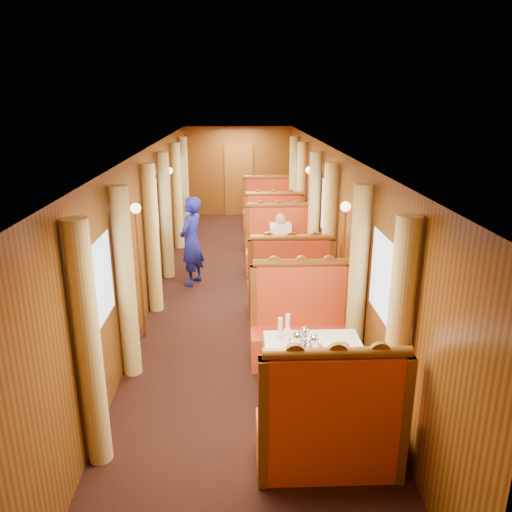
{
  "coord_description": "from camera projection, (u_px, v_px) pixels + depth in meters",
  "views": [
    {
      "loc": [
        -0.06,
        -8.27,
        3.29
      ],
      "look_at": [
        0.21,
        -1.29,
        1.05
      ],
      "focal_mm": 35.0,
      "sensor_mm": 36.0,
      "label": 1
    }
  ],
  "objects": [
    {
      "name": "curtain_left_near_b",
      "position": [
        126.0,
        284.0,
        5.88
      ],
      "size": [
        0.22,
        0.22,
        2.35
      ],
      "primitive_type": "cylinder",
      "color": "#D8C56F",
      "rests_on": "floor"
    },
    {
      "name": "curtain_right_far_b",
      "position": [
        293.0,
        184.0,
        12.64
      ],
      "size": [
        0.22,
        0.22,
        2.35
      ],
      "primitive_type": "cylinder",
      "color": "#D8C56F",
      "rests_on": "floor"
    },
    {
      "name": "sconce_right_fore",
      "position": [
        344.0,
        242.0,
        6.84
      ],
      "size": [
        0.14,
        0.14,
        1.95
      ],
      "color": "#BF8C3F",
      "rests_on": "floor"
    },
    {
      "name": "rose_vase_far",
      "position": [
        270.0,
        200.0,
        11.96
      ],
      "size": [
        0.06,
        0.06,
        0.36
      ],
      "rotation": [
        0.0,
        0.0,
        0.22
      ],
      "color": "silver",
      "rests_on": "table_far"
    },
    {
      "name": "teapot_right",
      "position": [
        314.0,
        344.0,
        5.21
      ],
      "size": [
        0.21,
        0.18,
        0.14
      ],
      "primitive_type": null,
      "rotation": [
        0.0,
        0.0,
        -0.41
      ],
      "color": "silver",
      "rests_on": "tea_tray"
    },
    {
      "name": "curtain_right_mid_a",
      "position": [
        329.0,
        238.0,
        7.83
      ],
      "size": [
        0.22,
        0.22,
        2.35
      ],
      "primitive_type": "cylinder",
      "color": "#D8C56F",
      "rests_on": "floor"
    },
    {
      "name": "wall_left",
      "position": [
        152.0,
        223.0,
        8.44
      ],
      "size": [
        0.01,
        12.0,
        2.5
      ],
      "primitive_type": null,
      "rotation": [
        1.57,
        0.0,
        1.57
      ],
      "color": "brown",
      "rests_on": "floor"
    },
    {
      "name": "window_left_mid",
      "position": [
        152.0,
        211.0,
        8.38
      ],
      "size": [
        0.01,
        1.2,
        0.9
      ],
      "primitive_type": null,
      "rotation": [
        1.57,
        0.0,
        1.57
      ],
      "color": "#93ADD1",
      "rests_on": "wall_left"
    },
    {
      "name": "window_right_mid",
      "position": [
        328.0,
        210.0,
        8.49
      ],
      "size": [
        0.01,
        1.2,
        0.9
      ],
      "primitive_type": null,
      "rotation": [
        1.57,
        0.0,
        -1.57
      ],
      "color": "#93ADD1",
      "rests_on": "wall_right"
    },
    {
      "name": "curtain_right_far_a",
      "position": [
        301.0,
        195.0,
        11.16
      ],
      "size": [
        0.22,
        0.22,
        2.35
      ],
      "primitive_type": "cylinder",
      "color": "#D8C56F",
      "rests_on": "floor"
    },
    {
      "name": "cup_outboard",
      "position": [
        288.0,
        327.0,
        5.51
      ],
      "size": [
        0.08,
        0.08,
        0.26
      ],
      "rotation": [
        0.0,
        0.0,
        -0.05
      ],
      "color": "white",
      "rests_on": "table_near"
    },
    {
      "name": "curtain_left_far_a",
      "position": [
        177.0,
        196.0,
        11.06
      ],
      "size": [
        0.22,
        0.22,
        2.35
      ],
      "primitive_type": "cylinder",
      "color": "#D8C56F",
      "rests_on": "floor"
    },
    {
      "name": "ceiling",
      "position": [
        240.0,
        147.0,
        8.12
      ],
      "size": [
        3.0,
        12.0,
        0.01
      ],
      "primitive_type": null,
      "rotation": [
        3.14,
        0.0,
        0.0
      ],
      "color": "silver",
      "rests_on": "wall_left"
    },
    {
      "name": "curtain_right_mid_b",
      "position": [
        314.0,
        215.0,
        9.31
      ],
      "size": [
        0.22,
        0.22,
        2.35
      ],
      "primitive_type": "cylinder",
      "color": "#D8C56F",
      "rests_on": "floor"
    },
    {
      "name": "table_near",
      "position": [
        313.0,
        375.0,
        5.46
      ],
      "size": [
        1.05,
        0.72,
        0.75
      ],
      "primitive_type": "cube",
      "color": "white",
      "rests_on": "floor"
    },
    {
      "name": "window_left_far",
      "position": [
        176.0,
        178.0,
        11.71
      ],
      "size": [
        0.01,
        1.2,
        0.9
      ],
      "primitive_type": null,
      "rotation": [
        1.57,
        0.0,
        1.57
      ],
      "color": "#93ADD1",
      "rests_on": "wall_left"
    },
    {
      "name": "steward",
      "position": [
        191.0,
        241.0,
        8.94
      ],
      "size": [
        0.59,
        0.7,
        1.62
      ],
      "primitive_type": "imported",
      "rotation": [
        0.0,
        0.0,
        -1.98
      ],
      "color": "navy",
      "rests_on": "floor"
    },
    {
      "name": "fruit_plate",
      "position": [
        342.0,
        346.0,
        5.27
      ],
      "size": [
        0.22,
        0.22,
        0.05
      ],
      "rotation": [
        0.0,
        0.0,
        0.25
      ],
      "color": "white",
      "rests_on": "table_near"
    },
    {
      "name": "curtain_right_near_a",
      "position": [
        398.0,
        342.0,
        4.5
      ],
      "size": [
        0.22,
        0.22,
        2.35
      ],
      "primitive_type": "cylinder",
      "color": "#D8C56F",
      "rests_on": "floor"
    },
    {
      "name": "window_left_near",
      "position": [
        97.0,
        287.0,
        5.05
      ],
      "size": [
        0.01,
        1.2,
        0.9
      ],
      "primitive_type": null,
      "rotation": [
        1.57,
        0.0,
        1.57
      ],
      "color": "#93ADD1",
      "rests_on": "wall_left"
    },
    {
      "name": "banquette_near_fwd",
      "position": [
        329.0,
        431.0,
        4.48
      ],
      "size": [
        1.3,
        0.55,
        1.34
      ],
      "color": "#B21E13",
      "rests_on": "floor"
    },
    {
      "name": "banquette_far_fwd",
      "position": [
        273.0,
        231.0,
        11.14
      ],
      "size": [
        1.3,
        0.55,
        1.34
      ],
      "color": "#B21E13",
      "rests_on": "floor"
    },
    {
      "name": "wall_far",
      "position": [
        239.0,
        171.0,
        14.21
      ],
      "size": [
        3.0,
        0.01,
        2.5
      ],
      "primitive_type": null,
      "rotation": [
        1.57,
        0.0,
        0.0
      ],
      "color": "brown",
      "rests_on": "floor"
    },
    {
      "name": "doorway_far",
      "position": [
        239.0,
        180.0,
        14.25
      ],
      "size": [
        0.8,
        0.04,
        2.0
      ],
      "primitive_type": "cube",
      "color": "brown",
      "rests_on": "floor"
    },
    {
      "name": "sconce_left_aft",
      "position": [
        170.0,
        195.0,
        10.07
      ],
      "size": [
        0.14,
        0.14,
        1.95
      ],
      "color": "#BF8C3F",
      "rests_on": "floor"
    },
    {
      "name": "window_right_far",
      "position": [
        302.0,
        178.0,
        11.82
      ],
      "size": [
        0.01,
        1.2,
        0.9
      ],
      "primitive_type": null,
      "rotation": [
        1.57,
        0.0,
        -1.57
      ],
      "color": "#93ADD1",
      "rests_on": "wall_right"
    },
    {
      "name": "floor",
      "position": [
        241.0,
        290.0,
        8.88
      ],
      "size": [
        3.0,
        12.0,
        0.01
      ],
      "primitive_type": null,
      "color": "black",
      "rests_on": "ground"
    },
    {
      "name": "teapot_left",
      "position": [
        298.0,
        342.0,
        5.26
      ],
      "size": [
        0.19,
        0.15,
        0.15
      ],
      "primitive_type": null,
      "rotation": [
        0.0,
        0.0,
        0.09
      ],
      "color": "silver",
      "rests_on": "tea_tray"
    },
    {
      "name": "wall_right",
      "position": [
        328.0,
        221.0,
        8.55
      ],
      "size": [
        0.01,
        12.0,
        2.5
      ],
      "primitive_type": null,
      "rotation": [
        1.57,
        0.0,
        -1.57
      ],
      "color": "brown",
      "rests_on": "floor"
    },
    {
      "name": "curtain_left_mid_b",
      "position": [
        166.0,
        216.0,
        9.21
      ],
      "size": [
        0.22,
        0.22,
        2.35
      ],
      "primitive_type": "cylinder",
      "color": "#D8C56F",
      "rests_on": "floor"
    },
    {
      "name": "tea_tray",
      "position": [
        305.0,
        347.0,
        5.29
      ],
      "size": [
        0.41,
        0.36,
        0.01
      ],
      "primitive_type": "cube",
      "rotation": [
        0.0,
        0.0,
        0.34
      ],
      "color": "silver",
      "rests_on": "table_near"
    },
    {
      "name": "curtain_left_mid_a",
      "position": [
        152.0,
        239.0,
        7.73
      ],
      "size": [
        0.22,
        0.22,
        2.35
      ],
      "primitive_type": "cylinder",
      "color": "#D8C56F",
      "rests_on": "floor"
    },
    {
      "name": "rose_vase_mid",
      "position": [
        285.0,
        240.0,
        8.62
      ],
      "size": [
        0.06,
        0.06,
        0.36
      ],
      "rotation": [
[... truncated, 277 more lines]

